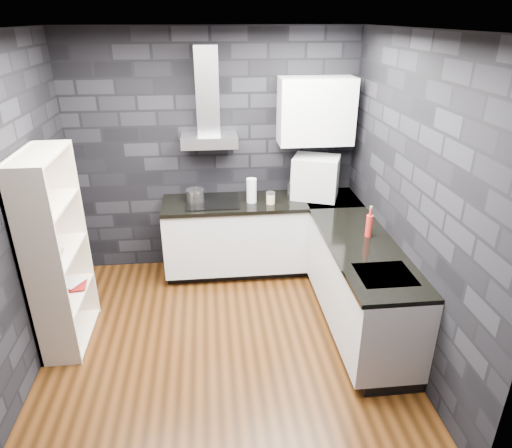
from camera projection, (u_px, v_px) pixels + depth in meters
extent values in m
plane|color=#44240D|center=(224.00, 343.00, 4.26)|extent=(3.20, 3.20, 0.00)
plane|color=silver|center=(212.00, 29.00, 3.13)|extent=(3.20, 3.20, 0.00)
cube|color=black|center=(214.00, 154.00, 5.16)|extent=(3.20, 0.05, 2.70)
cube|color=black|center=(230.00, 338.00, 2.23)|extent=(3.20, 0.05, 2.70)
cube|color=black|center=(10.00, 218.00, 3.54)|extent=(0.05, 3.20, 2.70)
cube|color=black|center=(411.00, 202.00, 3.85)|extent=(0.05, 3.20, 2.70)
cube|color=black|center=(261.00, 264.00, 5.50)|extent=(2.18, 0.50, 0.10)
cube|color=black|center=(360.00, 322.00, 4.46)|extent=(0.50, 1.78, 0.10)
cube|color=silver|center=(261.00, 234.00, 5.28)|extent=(2.20, 0.60, 0.76)
cube|color=silver|center=(361.00, 285.00, 4.28)|extent=(0.60, 1.80, 0.76)
cube|color=black|center=(261.00, 202.00, 5.11)|extent=(2.20, 0.62, 0.04)
cube|color=black|center=(364.00, 248.00, 4.11)|extent=(0.62, 1.80, 0.04)
cube|color=black|center=(331.00, 199.00, 5.19)|extent=(0.62, 0.62, 0.04)
cube|color=#B1B0B6|center=(209.00, 140.00, 4.90)|extent=(0.60, 0.34, 0.12)
cube|color=#B1B0B6|center=(207.00, 91.00, 4.75)|extent=(0.24, 0.20, 0.90)
cube|color=silver|center=(316.00, 111.00, 4.88)|extent=(0.80, 0.35, 0.70)
cube|color=black|center=(212.00, 201.00, 5.05)|extent=(0.58, 0.50, 0.01)
cube|color=#B1B0B6|center=(385.00, 275.00, 3.65)|extent=(0.44, 0.40, 0.01)
cylinder|color=silver|center=(195.00, 196.00, 5.04)|extent=(0.23, 0.23, 0.11)
cylinder|color=white|center=(252.00, 191.00, 5.00)|extent=(0.13, 0.13, 0.27)
cylinder|color=#D2B38E|center=(271.00, 199.00, 4.99)|extent=(0.11, 0.11, 0.12)
cylinder|color=silver|center=(292.00, 189.00, 5.25)|extent=(0.13, 0.13, 0.13)
cube|color=silver|center=(316.00, 178.00, 5.10)|extent=(0.60, 0.53, 0.49)
cylinder|color=red|center=(369.00, 226.00, 4.23)|extent=(0.07, 0.07, 0.21)
cube|color=beige|center=(57.00, 253.00, 3.97)|extent=(0.50, 0.85, 1.80)
imported|color=silver|center=(52.00, 255.00, 3.86)|extent=(0.22, 0.22, 0.05)
imported|color=maroon|center=(67.00, 278.00, 4.23)|extent=(0.16, 0.04, 0.21)
imported|color=#B2B2B2|center=(65.00, 272.00, 4.28)|extent=(0.14, 0.09, 0.21)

